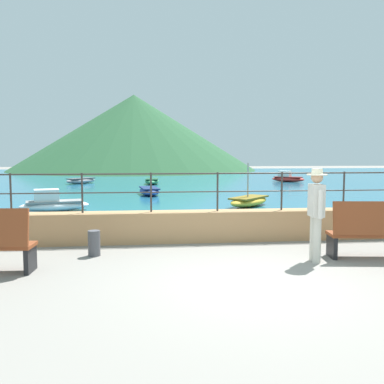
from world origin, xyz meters
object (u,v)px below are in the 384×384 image
at_px(boat_0, 53,203).
at_px(boat_5, 81,181).
at_px(boat_2, 152,181).
at_px(bench_far, 375,230).
at_px(boat_1, 149,191).
at_px(bollard, 94,243).
at_px(boat_4, 287,178).
at_px(boat_7, 249,201).
at_px(person_walking, 316,210).

relative_size(boat_0, boat_5, 1.05).
relative_size(boat_2, boat_5, 1.00).
xyz_separation_m(bench_far, boat_2, (-3.99, 19.62, -0.30)).
xyz_separation_m(boat_0, boat_1, (3.33, 5.34, -0.07)).
relative_size(bollard, boat_4, 0.21).
height_order(bollard, boat_7, boat_7).
distance_m(boat_1, boat_4, 12.75).
xyz_separation_m(bollard, boat_2, (1.42, 18.79, 0.00)).
relative_size(person_walking, boat_5, 0.75).
relative_size(boat_1, boat_4, 1.01).
bearing_deg(boat_7, bench_far, -85.94).
height_order(bench_far, boat_5, bench_far).
xyz_separation_m(boat_2, boat_4, (9.45, 1.14, 0.07)).
bearing_deg(boat_7, boat_0, -175.10).
distance_m(bollard, boat_5, 20.07).
height_order(person_walking, boat_0, person_walking).
distance_m(boat_2, boat_4, 9.52).
distance_m(person_walking, boat_7, 7.87).
distance_m(bench_far, boat_4, 21.47).
xyz_separation_m(bollard, boat_0, (-2.13, 6.28, 0.07)).
bearing_deg(boat_1, boat_5, 118.48).
bearing_deg(boat_2, boat_5, 167.66).
xyz_separation_m(boat_5, boat_7, (8.11, -12.92, 0.00)).
xyz_separation_m(boat_2, boat_7, (3.44, -11.90, 0.00)).
bearing_deg(boat_4, boat_0, -133.66).
xyz_separation_m(bench_far, boat_1, (-4.22, 12.47, -0.30)).
bearing_deg(person_walking, bollard, 167.54).
relative_size(bench_far, boat_7, 0.76).
xyz_separation_m(boat_0, boat_5, (-1.11, 13.52, -0.07)).
bearing_deg(boat_2, boat_0, -105.89).
relative_size(boat_1, boat_5, 1.03).
height_order(boat_0, boat_1, boat_0).
height_order(person_walking, bollard, person_walking).
distance_m(bench_far, person_walking, 1.30).
bearing_deg(boat_4, boat_5, -179.54).
height_order(boat_0, boat_2, boat_0).
bearing_deg(boat_4, boat_2, -173.15).
distance_m(boat_4, boat_5, 14.13).
bearing_deg(boat_1, person_walking, -76.60).
relative_size(boat_4, boat_5, 1.02).
relative_size(bollard, boat_2, 0.22).
bearing_deg(boat_0, boat_2, 74.11).
distance_m(boat_1, boat_2, 7.16).
xyz_separation_m(bollard, boat_1, (1.19, 11.63, 0.00)).
xyz_separation_m(bench_far, boat_5, (-8.66, 20.65, -0.30)).
height_order(bench_far, boat_1, bench_far).
bearing_deg(bollard, bench_far, -8.80).
bearing_deg(person_walking, boat_5, 109.71).
xyz_separation_m(boat_4, boat_5, (-14.13, -0.11, -0.07)).
height_order(person_walking, boat_5, person_walking).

